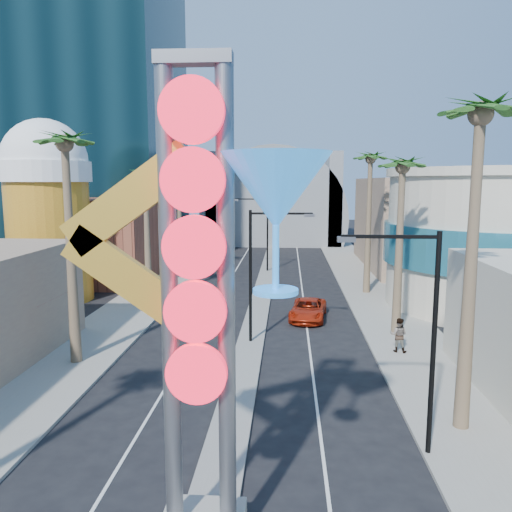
# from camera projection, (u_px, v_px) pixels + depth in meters

# --- Properties ---
(sidewalk_west) EXTENTS (5.00, 100.00, 0.15)m
(sidewalk_west) POSITION_uv_depth(u_px,v_px,m) (159.00, 288.00, 45.35)
(sidewalk_west) COLOR gray
(sidewalk_west) RESTS_ON ground
(sidewalk_east) EXTENTS (5.00, 100.00, 0.15)m
(sidewalk_east) POSITION_uv_depth(u_px,v_px,m) (370.00, 290.00, 44.14)
(sidewalk_east) COLOR gray
(sidewalk_east) RESTS_ON ground
(median) EXTENTS (1.60, 84.00, 0.15)m
(median) POSITION_uv_depth(u_px,v_px,m) (265.00, 282.00, 47.71)
(median) COLOR gray
(median) RESTS_ON ground
(hotel_tower) EXTENTS (20.00, 20.00, 50.00)m
(hotel_tower) POSITION_uv_depth(u_px,v_px,m) (86.00, 51.00, 59.25)
(hotel_tower) COLOR black
(hotel_tower) RESTS_ON ground
(brick_filler_west) EXTENTS (10.00, 10.00, 8.00)m
(brick_filler_west) POSITION_uv_depth(u_px,v_px,m) (100.00, 240.00, 48.15)
(brick_filler_west) COLOR brown
(brick_filler_west) RESTS_ON ground
(filler_east) EXTENTS (10.00, 20.00, 10.00)m
(filler_east) POSITION_uv_depth(u_px,v_px,m) (412.00, 223.00, 55.83)
(filler_east) COLOR #92725E
(filler_east) RESTS_ON ground
(beer_mug) EXTENTS (7.00, 7.00, 14.50)m
(beer_mug) POSITION_uv_depth(u_px,v_px,m) (48.00, 204.00, 39.75)
(beer_mug) COLOR #B36717
(beer_mug) RESTS_ON ground
(turquoise_building) EXTENTS (16.60, 16.60, 10.60)m
(turquoise_building) POSITION_uv_depth(u_px,v_px,m) (496.00, 240.00, 37.90)
(turquoise_building) COLOR beige
(turquoise_building) RESTS_ON ground
(canopy) EXTENTS (22.00, 16.00, 22.00)m
(canopy) POSITION_uv_depth(u_px,v_px,m) (275.00, 215.00, 80.64)
(canopy) COLOR slate
(canopy) RESTS_ON ground
(neon_sign) EXTENTS (6.53, 2.60, 12.55)m
(neon_sign) POSITION_uv_depth(u_px,v_px,m) (231.00, 278.00, 12.01)
(neon_sign) COLOR gray
(neon_sign) RESTS_ON ground
(streetlight_0) EXTENTS (3.79, 0.25, 8.00)m
(streetlight_0) POSITION_uv_depth(u_px,v_px,m) (260.00, 263.00, 29.20)
(streetlight_0) COLOR black
(streetlight_0) RESTS_ON ground
(streetlight_1) EXTENTS (3.79, 0.25, 8.00)m
(streetlight_1) POSITION_uv_depth(u_px,v_px,m) (262.00, 227.00, 52.96)
(streetlight_1) COLOR black
(streetlight_1) RESTS_ON ground
(streetlight_2) EXTENTS (3.45, 0.25, 8.00)m
(streetlight_2) POSITION_uv_depth(u_px,v_px,m) (421.00, 323.00, 16.97)
(streetlight_2) COLOR black
(streetlight_2) RESTS_ON ground
(palm_1) EXTENTS (2.40, 2.40, 12.70)m
(palm_1) POSITION_uv_depth(u_px,v_px,m) (65.00, 157.00, 24.98)
(palm_1) COLOR brown
(palm_1) RESTS_ON ground
(palm_2) EXTENTS (2.40, 2.40, 11.20)m
(palm_2) POSITION_uv_depth(u_px,v_px,m) (145.00, 183.00, 39.00)
(palm_2) COLOR brown
(palm_2) RESTS_ON ground
(palm_3) EXTENTS (2.40, 2.40, 11.20)m
(palm_3) POSITION_uv_depth(u_px,v_px,m) (179.00, 183.00, 50.84)
(palm_3) COLOR brown
(palm_3) RESTS_ON ground
(palm_5) EXTENTS (2.40, 2.40, 13.20)m
(palm_5) POSITION_uv_depth(u_px,v_px,m) (479.00, 135.00, 17.85)
(palm_5) COLOR brown
(palm_5) RESTS_ON ground
(palm_6) EXTENTS (2.40, 2.40, 11.70)m
(palm_6) POSITION_uv_depth(u_px,v_px,m) (402.00, 176.00, 29.89)
(palm_6) COLOR brown
(palm_6) RESTS_ON ground
(palm_7) EXTENTS (2.40, 2.40, 12.70)m
(palm_7) POSITION_uv_depth(u_px,v_px,m) (370.00, 167.00, 41.60)
(palm_7) COLOR brown
(palm_7) RESTS_ON ground
(red_pickup) EXTENTS (2.98, 5.31, 1.40)m
(red_pickup) POSITION_uv_depth(u_px,v_px,m) (308.00, 309.00, 35.11)
(red_pickup) COLOR #B9270E
(red_pickup) RESTS_ON ground
(pedestrian_b) EXTENTS (1.13, 1.00, 1.94)m
(pedestrian_b) POSITION_uv_depth(u_px,v_px,m) (399.00, 335.00, 27.89)
(pedestrian_b) COLOR gray
(pedestrian_b) RESTS_ON sidewalk_east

